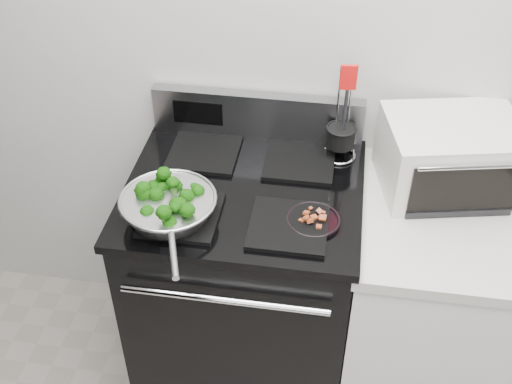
% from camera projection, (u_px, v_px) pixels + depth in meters
% --- Properties ---
extents(back_wall, '(4.00, 0.02, 2.70)m').
position_uv_depth(back_wall, '(350.00, 38.00, 2.10)').
color(back_wall, silver).
rests_on(back_wall, ground).
extents(gas_range, '(0.79, 0.69, 1.13)m').
position_uv_depth(gas_range, '(245.00, 283.00, 2.42)').
color(gas_range, black).
rests_on(gas_range, floor).
extents(counter, '(0.62, 0.68, 0.92)m').
position_uv_depth(counter, '(429.00, 310.00, 2.36)').
color(counter, white).
rests_on(counter, floor).
extents(skillet, '(0.31, 0.47, 0.07)m').
position_uv_depth(skillet, '(168.00, 206.00, 1.98)').
color(skillet, silver).
rests_on(skillet, gas_range).
extents(broccoli_pile, '(0.24, 0.24, 0.08)m').
position_uv_depth(broccoli_pile, '(168.00, 201.00, 1.97)').
color(broccoli_pile, black).
rests_on(broccoli_pile, skillet).
extents(bacon_plate, '(0.17, 0.17, 0.04)m').
position_uv_depth(bacon_plate, '(313.00, 218.00, 1.99)').
color(bacon_plate, black).
rests_on(bacon_plate, gas_range).
extents(utensil_holder, '(0.12, 0.12, 0.37)m').
position_uv_depth(utensil_holder, '(340.00, 141.00, 2.23)').
color(utensil_holder, silver).
rests_on(utensil_holder, gas_range).
extents(toaster_oven, '(0.49, 0.41, 0.25)m').
position_uv_depth(toaster_oven, '(450.00, 156.00, 2.11)').
color(toaster_oven, white).
rests_on(toaster_oven, counter).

